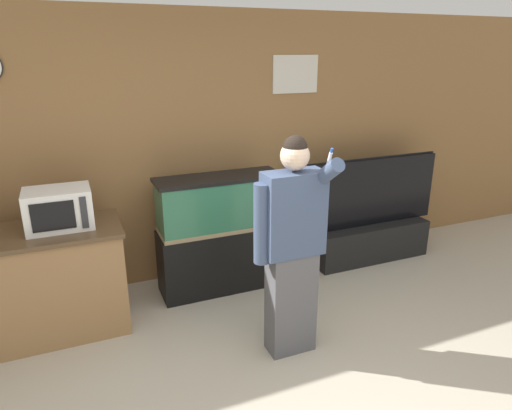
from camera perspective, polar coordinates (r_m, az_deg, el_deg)
name	(u,v)px	position (r m, az deg, el deg)	size (l,w,h in m)	color
wall_back_paneled	(190,150)	(4.52, -8.29, 6.80)	(10.00, 0.08, 2.60)	olive
counter_island	(22,287)	(4.11, -27.18, -9.06)	(1.59, 0.65, 0.90)	olive
microwave	(59,209)	(3.88, -23.44, -0.40)	(0.49, 0.36, 0.31)	white
aquarium_on_stand	(220,234)	(4.37, -4.48, -3.58)	(1.18, 0.40, 1.13)	black
tv_on_stand	(369,230)	(5.22, 13.99, -3.00)	(1.61, 0.40, 1.15)	black
person_standing	(291,246)	(3.33, 4.46, -5.14)	(0.53, 0.40, 1.69)	#515156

